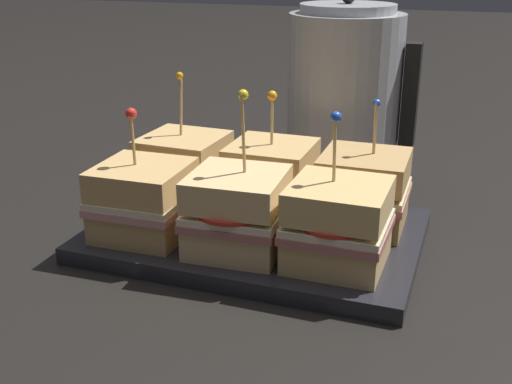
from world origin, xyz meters
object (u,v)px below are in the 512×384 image
sandwich_front_left (144,200)px  sandwich_back_left (184,169)px  serving_platter (256,235)px  sandwich_front_right (338,224)px  kettle_steel (345,95)px  sandwich_front_center (236,212)px  sandwich_back_right (363,190)px  sandwich_back_center (269,178)px

sandwich_front_left → sandwich_back_left: size_ratio=0.89×
serving_platter → sandwich_front_right: sandwich_front_right is taller
kettle_steel → sandwich_back_left: bearing=-126.5°
sandwich_front_center → sandwich_front_left: bearing=179.1°
sandwich_back_right → sandwich_front_center: bearing=-136.2°
serving_platter → sandwich_front_left: 0.13m
sandwich_front_center → sandwich_back_center: sandwich_front_center is taller
serving_platter → sandwich_back_center: 0.07m
sandwich_front_center → sandwich_back_left: (-0.11, 0.10, -0.00)m
sandwich_front_left → sandwich_back_right: sandwich_back_right is taller
serving_platter → sandwich_back_left: 0.13m
sandwich_front_left → sandwich_front_center: (0.11, -0.00, 0.00)m
sandwich_front_right → sandwich_back_right: 0.10m
sandwich_back_left → sandwich_front_right: bearing=-25.4°
sandwich_front_right → sandwich_back_center: size_ratio=1.05×
sandwich_back_center → kettle_steel: 0.21m
sandwich_back_center → sandwich_back_left: bearing=-178.1°
sandwich_back_right → kettle_steel: kettle_steel is taller
sandwich_back_center → kettle_steel: (0.04, 0.20, 0.06)m
serving_platter → sandwich_back_center: bearing=93.5°
serving_platter → sandwich_back_left: sandwich_back_left is taller
sandwich_front_right → kettle_steel: 0.31m
serving_platter → sandwich_back_left: (-0.11, 0.05, 0.05)m
sandwich_front_right → sandwich_back_right: sandwich_front_right is taller
sandwich_back_right → kettle_steel: bearing=108.6°
sandwich_back_left → sandwich_back_center: bearing=1.9°
sandwich_front_center → sandwich_back_left: sandwich_front_center is taller
sandwich_front_left → sandwich_front_right: 0.21m
sandwich_front_center → sandwich_back_left: size_ratio=1.06×
serving_platter → sandwich_front_center: sandwich_front_center is taller
serving_platter → sandwich_front_right: (0.10, -0.05, 0.05)m
serving_platter → sandwich_front_left: bearing=-153.4°
sandwich_back_center → sandwich_back_right: bearing=-1.8°
sandwich_back_center → kettle_steel: size_ratio=0.55×
kettle_steel → sandwich_back_right: bearing=-71.4°
sandwich_front_center → sandwich_back_center: (-0.00, 0.11, -0.00)m
sandwich_front_left → sandwich_front_center: bearing=-0.9°
serving_platter → sandwich_back_center: (-0.00, 0.05, 0.05)m
sandwich_front_center → kettle_steel: size_ratio=0.64×
serving_platter → sandwich_front_center: bearing=-91.9°
serving_platter → sandwich_front_left: (-0.11, -0.05, 0.05)m
sandwich_front_right → sandwich_back_left: size_ratio=0.96×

